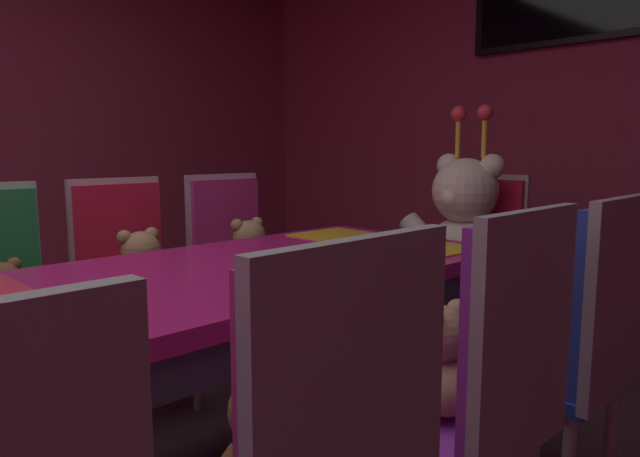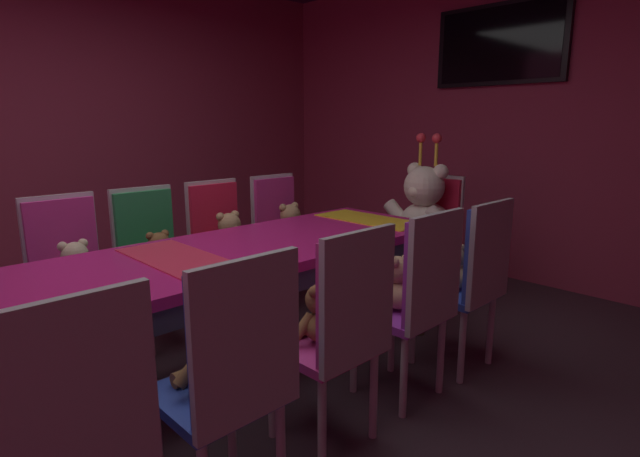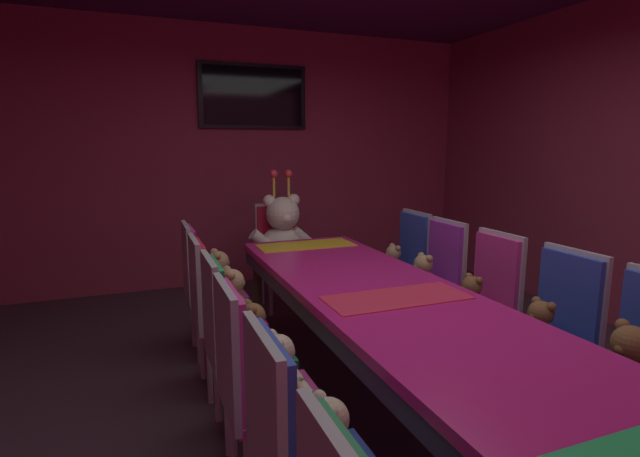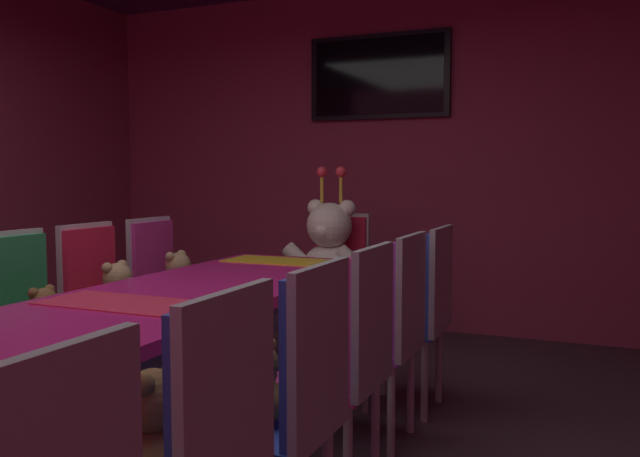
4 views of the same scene
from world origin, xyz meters
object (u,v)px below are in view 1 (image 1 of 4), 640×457
(chair_right_4, at_px, (490,377))
(teddy_left_4, at_px, (143,274))
(teddy_right_5, at_px, (537,330))
(chair_left_4, at_px, (126,269))
(chair_right_5, at_px, (585,332))
(teddy_left_3, at_px, (3,303))
(throne_chair, at_px, (480,252))
(king_teddy_bear, at_px, (463,229))
(teddy_right_4, at_px, (436,367))
(teddy_left_5, at_px, (250,257))
(chair_left_5, at_px, (232,253))
(teddy_right_3, at_px, (264,452))

(chair_right_4, bearing_deg, teddy_left_4, 1.51)
(chair_right_4, bearing_deg, teddy_right_5, -76.62)
(chair_left_4, bearing_deg, chair_right_5, 16.89)
(teddy_left_3, xyz_separation_m, throne_chair, (0.71, 1.98, 0.02))
(chair_right_4, bearing_deg, king_teddy_bear, -55.83)
(teddy_right_4, bearing_deg, teddy_left_5, -20.04)
(chair_left_5, distance_m, chair_right_4, 1.78)
(teddy_left_4, relative_size, chair_right_5, 0.35)
(teddy_left_3, distance_m, chair_left_5, 1.10)
(chair_left_4, xyz_separation_m, throne_chair, (0.87, 1.45, 0.00))
(chair_left_5, height_order, chair_right_5, same)
(teddy_left_4, bearing_deg, chair_right_4, 1.51)
(teddy_left_5, height_order, teddy_right_4, teddy_left_5)
(teddy_left_4, relative_size, throne_chair, 0.35)
(chair_right_4, height_order, chair_right_5, same)
(chair_left_5, relative_size, throne_chair, 1.00)
(chair_left_4, height_order, teddy_right_4, chair_left_4)
(teddy_right_5, bearing_deg, teddy_right_4, 86.66)
(chair_left_4, height_order, chair_left_5, same)
(teddy_right_3, height_order, teddy_right_4, teddy_right_4)
(throne_chair, height_order, king_teddy_bear, king_teddy_bear)
(teddy_left_3, relative_size, teddy_left_5, 0.83)
(chair_left_5, bearing_deg, teddy_right_5, -1.05)
(chair_right_5, height_order, teddy_right_5, chair_right_5)
(chair_right_5, bearing_deg, teddy_right_4, 70.68)
(teddy_left_3, relative_size, chair_right_5, 0.29)
(teddy_left_3, xyz_separation_m, teddy_right_3, (1.41, 0.03, -0.00))
(teddy_left_4, xyz_separation_m, teddy_left_5, (0.01, 0.56, -0.00))
(chair_left_4, xyz_separation_m, teddy_right_4, (1.56, 0.04, -0.02))
(chair_right_4, distance_m, teddy_right_4, 0.14)
(king_teddy_bear, bearing_deg, chair_right_5, 49.01)
(teddy_left_4, bearing_deg, king_teddy_bear, 60.67)
(chair_right_5, bearing_deg, teddy_right_3, 80.81)
(throne_chair, bearing_deg, teddy_left_3, -19.79)
(teddy_left_3, xyz_separation_m, king_teddy_bear, (0.71, 1.81, 0.16))
(chair_left_4, relative_size, teddy_left_4, 2.87)
(teddy_left_5, height_order, king_teddy_bear, king_teddy_bear)
(chair_left_4, xyz_separation_m, chair_right_4, (1.71, 0.04, 0.00))
(teddy_left_3, height_order, teddy_right_4, teddy_right_4)
(chair_left_4, distance_m, teddy_right_5, 1.68)
(teddy_right_3, distance_m, teddy_right_5, 1.03)
(teddy_left_5, bearing_deg, throne_chair, 51.41)
(chair_left_5, bearing_deg, king_teddy_bear, 40.18)
(teddy_left_3, xyz_separation_m, chair_right_5, (1.58, 1.06, 0.02))
(teddy_left_4, distance_m, teddy_left_5, 0.56)
(chair_left_4, height_order, teddy_left_5, chair_left_4)
(teddy_left_3, relative_size, chair_right_4, 0.29)
(teddy_right_4, height_order, chair_right_5, chair_right_5)
(chair_right_4, xyz_separation_m, teddy_right_5, (-0.12, 0.49, -0.03))
(chair_right_4, height_order, king_teddy_bear, king_teddy_bear)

